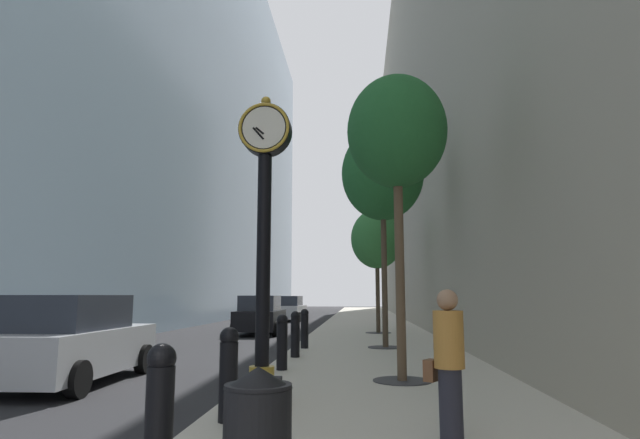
# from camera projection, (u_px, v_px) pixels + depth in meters

# --- Properties ---
(ground_plane) EXTENTS (110.00, 110.00, 0.00)m
(ground_plane) POSITION_uv_depth(u_px,v_px,m) (321.00, 328.00, 28.27)
(ground_plane) COLOR #262628
(ground_plane) RESTS_ON ground
(sidewalk_right) EXTENTS (5.12, 80.00, 0.14)m
(sidewalk_right) POSITION_uv_depth(u_px,v_px,m) (368.00, 324.00, 31.05)
(sidewalk_right) COLOR beige
(sidewalk_right) RESTS_ON ground
(building_block_left) EXTENTS (9.00, 80.00, 32.54)m
(building_block_left) POSITION_uv_depth(u_px,v_px,m) (147.00, 73.00, 34.46)
(building_block_left) COLOR #849EB2
(building_block_left) RESTS_ON ground
(building_block_right) EXTENTS (9.00, 80.00, 27.10)m
(building_block_right) POSITION_uv_depth(u_px,v_px,m) (479.00, 104.00, 32.47)
(building_block_right) COLOR #A89E89
(building_block_right) RESTS_ON ground
(street_clock) EXTENTS (0.84, 0.55, 4.81)m
(street_clock) POSITION_uv_depth(u_px,v_px,m) (264.00, 228.00, 8.21)
(street_clock) COLOR black
(street_clock) RESTS_ON sidewalk_right
(bollard_nearest) EXTENTS (0.25, 0.25, 1.19)m
(bollard_nearest) POSITION_uv_depth(u_px,v_px,m) (159.00, 412.00, 4.40)
(bollard_nearest) COLOR black
(bollard_nearest) RESTS_ON sidewalk_right
(bollard_second) EXTENTS (0.25, 0.25, 1.19)m
(bollard_second) POSITION_uv_depth(u_px,v_px,m) (228.00, 372.00, 6.71)
(bollard_second) COLOR black
(bollard_second) RESTS_ON sidewalk_right
(bollard_fourth) EXTENTS (0.25, 0.25, 1.19)m
(bollard_fourth) POSITION_uv_depth(u_px,v_px,m) (282.00, 341.00, 11.34)
(bollard_fourth) COLOR black
(bollard_fourth) RESTS_ON sidewalk_right
(bollard_fifth) EXTENTS (0.25, 0.25, 1.19)m
(bollard_fifth) POSITION_uv_depth(u_px,v_px,m) (295.00, 333.00, 13.65)
(bollard_fifth) COLOR black
(bollard_fifth) RESTS_ON sidewalk_right
(bollard_sixth) EXTENTS (0.25, 0.25, 1.19)m
(bollard_sixth) POSITION_uv_depth(u_px,v_px,m) (305.00, 328.00, 15.96)
(bollard_sixth) COLOR black
(bollard_sixth) RESTS_ON sidewalk_right
(street_tree_near) EXTENTS (1.99, 1.99, 6.00)m
(street_tree_near) POSITION_uv_depth(u_px,v_px,m) (397.00, 134.00, 10.46)
(street_tree_near) COLOR #333335
(street_tree_near) RESTS_ON sidewalk_right
(street_tree_mid_near) EXTENTS (2.64, 2.64, 7.01)m
(street_tree_mid_near) POSITION_uv_depth(u_px,v_px,m) (383.00, 174.00, 16.84)
(street_tree_mid_near) COLOR #333335
(street_tree_mid_near) RESTS_ON sidewalk_right
(street_tree_mid_far) EXTENTS (2.28, 2.28, 5.38)m
(street_tree_mid_far) POSITION_uv_depth(u_px,v_px,m) (377.00, 239.00, 22.92)
(street_tree_mid_far) COLOR #333335
(street_tree_mid_far) RESTS_ON sidewalk_right
(trash_bin) EXTENTS (0.53, 0.53, 1.05)m
(trash_bin) POSITION_uv_depth(u_px,v_px,m) (257.00, 436.00, 3.94)
(trash_bin) COLOR black
(trash_bin) RESTS_ON sidewalk_right
(pedestrian_walking) EXTENTS (0.52, 0.46, 1.66)m
(pedestrian_walking) POSITION_uv_depth(u_px,v_px,m) (449.00, 360.00, 5.85)
(pedestrian_walking) COLOR #23232D
(pedestrian_walking) RESTS_ON sidewalk_right
(car_silver_near) EXTENTS (2.13, 4.22, 1.74)m
(car_silver_near) POSITION_uv_depth(u_px,v_px,m) (70.00, 341.00, 10.35)
(car_silver_near) COLOR #B7BABF
(car_silver_near) RESTS_ON ground
(car_white_mid) EXTENTS (2.19, 4.36, 1.70)m
(car_white_mid) POSITION_uv_depth(u_px,v_px,m) (289.00, 309.00, 35.88)
(car_white_mid) COLOR silver
(car_white_mid) RESTS_ON ground
(car_black_far) EXTENTS (2.05, 4.18, 1.73)m
(car_black_far) POSITION_uv_depth(u_px,v_px,m) (260.00, 316.00, 23.58)
(car_black_far) COLOR black
(car_black_far) RESTS_ON ground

